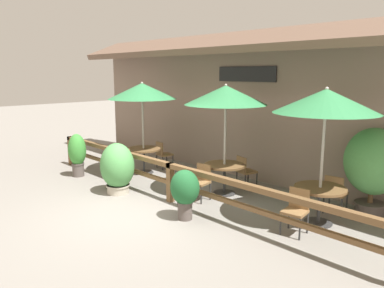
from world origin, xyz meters
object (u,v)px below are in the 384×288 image
chair_near_wallside (163,153)px  chair_middle_wallside (245,170)px  chair_near_streetside (122,162)px  potted_plant_entrance_palm (77,153)px  dining_table_middle (224,170)px  patio_umbrella_near (142,91)px  dining_table_near (144,153)px  patio_umbrella_far (326,101)px  dining_table_far (320,194)px  chair_far_streetside (296,209)px  potted_plant_corner_fern (373,164)px  chair_middle_streetside (201,180)px  patio_umbrella_middle (226,95)px  potted_plant_small_flowering (117,168)px  potted_plant_broad_leaf (185,190)px  chair_far_wallside (335,192)px

chair_near_wallside → chair_middle_wallside: bearing=-167.6°
chair_near_streetside → potted_plant_entrance_palm: bearing=-150.2°
dining_table_middle → chair_near_wallside: bearing=170.3°
patio_umbrella_near → dining_table_near: size_ratio=2.68×
chair_near_streetside → patio_umbrella_far: 6.07m
dining_table_far → chair_far_streetside: bearing=-95.9°
dining_table_middle → patio_umbrella_far: (2.61, -0.05, 1.88)m
potted_plant_entrance_palm → potted_plant_corner_fern: size_ratio=0.66×
chair_near_streetside → chair_middle_streetside: 2.96m
dining_table_near → chair_far_streetside: bearing=-5.5°
chair_near_wallside → patio_umbrella_middle: 3.72m
patio_umbrella_near → dining_table_near: (-0.00, 0.00, -1.88)m
patio_umbrella_near → chair_middle_wallside: (3.11, 1.03, -2.01)m
patio_umbrella_near → chair_near_wallside: (-0.04, 0.79, -2.01)m
chair_far_streetside → potted_plant_small_flowering: size_ratio=0.67×
patio_umbrella_near → dining_table_far: bearing=2.1°
chair_near_streetside → potted_plant_corner_fern: (6.20, 2.17, 0.65)m
potted_plant_entrance_palm → potted_plant_corner_fern: 7.88m
chair_near_wallside → dining_table_middle: (3.09, -0.53, 0.13)m
dining_table_middle → potted_plant_small_flowering: size_ratio=0.80×
patio_umbrella_middle → chair_middle_wallside: size_ratio=3.19×
dining_table_near → potted_plant_corner_fern: bearing=12.5°
chair_middle_wallside → dining_table_far: size_ratio=0.84×
potted_plant_small_flowering → potted_plant_broad_leaf: size_ratio=1.22×
dining_table_middle → potted_plant_broad_leaf: potted_plant_broad_leaf is taller
chair_near_wallside → chair_far_streetside: bearing=174.8°
chair_near_wallside → patio_umbrella_middle: bearing=178.5°
dining_table_far → chair_far_wallside: size_ratio=1.19×
chair_near_wallside → potted_plant_entrance_palm: size_ratio=0.68×
chair_near_wallside → potted_plant_entrance_palm: bearing=75.7°
dining_table_middle → potted_plant_entrance_palm: 4.52m
chair_middle_streetside → potted_plant_entrance_palm: potted_plant_entrance_palm is taller
patio_umbrella_far → chair_far_streetside: patio_umbrella_far is taller
chair_near_wallside → chair_middle_streetside: same height
potted_plant_small_flowering → chair_far_streetside: bearing=14.1°
potted_plant_entrance_palm → patio_umbrella_far: bearing=15.4°
chair_middle_streetside → chair_far_wallside: same height
chair_middle_wallside → potted_plant_broad_leaf: (0.49, -2.63, 0.14)m
potted_plant_small_flowering → potted_plant_broad_leaf: (2.46, 0.06, -0.03)m
patio_umbrella_far → potted_plant_small_flowering: 5.23m
chair_middle_streetside → chair_middle_wallside: (0.14, 1.52, 0.00)m
chair_far_wallside → chair_far_streetside: bearing=80.5°
patio_umbrella_middle → chair_middle_streetside: patio_umbrella_middle is taller
dining_table_near → chair_far_wallside: size_ratio=1.19×
chair_near_streetside → chair_far_streetside: same height
potted_plant_corner_fern → potted_plant_small_flowering: bearing=-149.1°
potted_plant_entrance_palm → patio_umbrella_near: bearing=57.4°
dining_table_near → potted_plant_corner_fern: 6.39m
potted_plant_small_flowering → potted_plant_corner_fern: (5.08, 3.04, 0.48)m
dining_table_near → chair_near_streetside: size_ratio=1.19×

